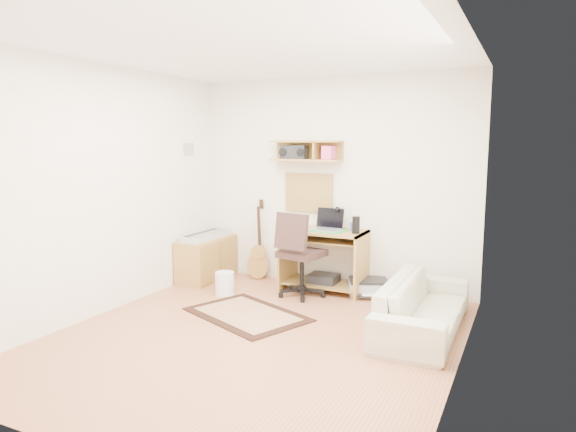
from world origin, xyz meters
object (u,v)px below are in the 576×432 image
at_px(cabinet, 207,259).
at_px(printer, 368,287).
at_px(sofa, 424,297).
at_px(task_chair, 302,254).
at_px(desk, 324,260).

relative_size(cabinet, printer, 1.93).
relative_size(printer, sofa, 0.28).
bearing_deg(cabinet, task_chair, -5.93).
bearing_deg(desk, task_chair, -114.31).
xyz_separation_m(cabinet, sofa, (2.96, -0.69, 0.05)).
relative_size(desk, printer, 2.15).
xyz_separation_m(desk, task_chair, (-0.15, -0.33, 0.14)).
height_order(task_chair, printer, task_chair).
xyz_separation_m(printer, sofa, (0.82, -0.94, 0.24)).
bearing_deg(cabinet, desk, 6.28).
xyz_separation_m(desk, printer, (0.55, 0.07, -0.29)).
bearing_deg(desk, printer, 7.65).
bearing_deg(sofa, cabinet, 76.90).
bearing_deg(cabinet, printer, 6.63).
distance_m(desk, printer, 0.62).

